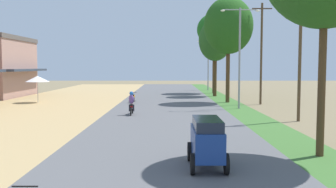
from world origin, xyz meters
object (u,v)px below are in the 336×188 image
(median_tree_third, at_px, (216,41))
(streetlamp_near, at_px, (240,51))
(median_tree_second, at_px, (229,26))
(car_van_blue, at_px, (207,140))
(median_tree_fourth, at_px, (215,30))
(utility_pole_near, at_px, (301,42))
(utility_pole_far, at_px, (262,52))
(motorbike_ahead_third, at_px, (132,104))
(streetlamp_mid, at_px, (209,61))
(motorbike_ahead_fourth, at_px, (134,97))
(vendor_umbrella, at_px, (38,79))

(median_tree_third, bearing_deg, streetlamp_near, -88.27)
(median_tree_second, relative_size, car_van_blue, 4.12)
(median_tree_fourth, bearing_deg, utility_pole_near, -84.47)
(median_tree_second, xyz_separation_m, median_tree_fourth, (0.23, 12.58, 0.83))
(utility_pole_near, height_order, utility_pole_far, utility_pole_near)
(car_van_blue, height_order, motorbike_ahead_third, car_van_blue)
(median_tree_third, distance_m, streetlamp_near, 12.84)
(streetlamp_near, bearing_deg, motorbike_ahead_third, -153.81)
(median_tree_third, height_order, utility_pole_far, utility_pole_far)
(median_tree_second, bearing_deg, streetlamp_mid, 89.70)
(median_tree_fourth, bearing_deg, median_tree_third, -95.78)
(streetlamp_mid, bearing_deg, utility_pole_far, -82.17)
(streetlamp_near, height_order, car_van_blue, streetlamp_near)
(utility_pole_far, distance_m, car_van_blue, 23.29)
(utility_pole_far, relative_size, motorbike_ahead_third, 5.11)
(median_tree_third, distance_m, streetlamp_mid, 11.14)
(streetlamp_mid, distance_m, motorbike_ahead_third, 29.19)
(motorbike_ahead_fourth, bearing_deg, streetlamp_mid, 64.27)
(motorbike_ahead_third, bearing_deg, median_tree_third, 64.66)
(streetlamp_mid, distance_m, car_van_blue, 41.96)
(vendor_umbrella, relative_size, median_tree_fourth, 0.25)
(median_tree_fourth, xyz_separation_m, utility_pole_near, (2.38, -24.57, -3.08))
(streetlamp_mid, bearing_deg, motorbike_ahead_third, -106.76)
(car_van_blue, bearing_deg, vendor_umbrella, 120.75)
(utility_pole_near, distance_m, car_van_blue, 13.80)
(vendor_umbrella, xyz_separation_m, median_tree_third, (17.77, 7.68, 4.10))
(car_van_blue, xyz_separation_m, motorbike_ahead_fourth, (-4.58, 22.79, -0.45))
(median_tree_fourth, xyz_separation_m, motorbike_ahead_fourth, (-9.20, -12.98, -7.54))
(vendor_umbrella, relative_size, streetlamp_mid, 0.35)
(streetlamp_near, distance_m, motorbike_ahead_fourth, 11.08)
(streetlamp_near, xyz_separation_m, utility_pole_far, (2.72, 3.87, 0.08))
(vendor_umbrella, bearing_deg, median_tree_fourth, 34.95)
(vendor_umbrella, height_order, utility_pole_near, utility_pole_near)
(median_tree_third, bearing_deg, motorbike_ahead_fourth, -137.75)
(utility_pole_far, distance_m, motorbike_ahead_third, 14.21)
(utility_pole_far, bearing_deg, median_tree_third, 109.33)
(motorbike_ahead_third, bearing_deg, streetlamp_near, 26.19)
(streetlamp_near, bearing_deg, median_tree_third, 91.73)
(vendor_umbrella, bearing_deg, median_tree_second, 0.63)
(motorbike_ahead_third, xyz_separation_m, motorbike_ahead_fourth, (-0.71, 8.95, -0.28))
(utility_pole_far, bearing_deg, car_van_blue, -108.26)
(median_tree_second, xyz_separation_m, utility_pole_near, (2.61, -11.98, -2.25))
(vendor_umbrella, xyz_separation_m, streetlamp_mid, (18.16, 18.61, 1.95))
(streetlamp_near, distance_m, utility_pole_far, 4.73)
(median_tree_third, xyz_separation_m, median_tree_fourth, (0.52, 5.10, 1.70))
(motorbike_ahead_third, height_order, motorbike_ahead_fourth, motorbike_ahead_third)
(utility_pole_near, distance_m, motorbike_ahead_fourth, 16.98)
(median_tree_fourth, bearing_deg, vendor_umbrella, -145.05)
(median_tree_third, xyz_separation_m, utility_pole_near, (2.90, -19.47, -1.38))
(vendor_umbrella, xyz_separation_m, utility_pole_near, (20.67, -11.79, 2.73))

